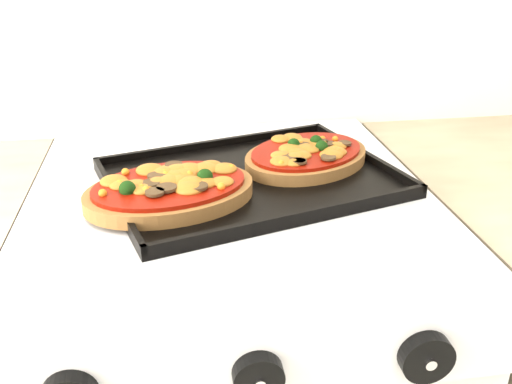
{
  "coord_description": "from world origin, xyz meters",
  "views": [
    {
      "loc": [
        -0.09,
        0.93,
        1.27
      ],
      "look_at": [
        0.03,
        1.66,
        0.92
      ],
      "focal_mm": 40.0,
      "sensor_mm": 36.0,
      "label": 1
    }
  ],
  "objects": [
    {
      "name": "knob_right",
      "position": [
        0.16,
        1.37,
        0.85
      ],
      "size": [
        0.06,
        0.02,
        0.06
      ],
      "primitive_type": "cylinder",
      "rotation": [
        1.57,
        0.0,
        0.0
      ],
      "color": "black",
      "rests_on": "control_panel"
    },
    {
      "name": "baking_tray",
      "position": [
        0.03,
        1.71,
        0.92
      ],
      "size": [
        0.48,
        0.41,
        0.02
      ],
      "primitive_type": "cube",
      "rotation": [
        0.0,
        0.0,
        0.27
      ],
      "color": "black",
      "rests_on": "stove"
    },
    {
      "name": "control_panel",
      "position": [
        -0.01,
        1.39,
        0.85
      ],
      "size": [
        0.6,
        0.02,
        0.09
      ],
      "primitive_type": "cube",
      "color": "white",
      "rests_on": "stove"
    },
    {
      "name": "pizza_right",
      "position": [
        0.12,
        1.76,
        0.94
      ],
      "size": [
        0.27,
        0.25,
        0.03
      ],
      "primitive_type": null,
      "rotation": [
        0.0,
        0.0,
        0.52
      ],
      "color": "brown",
      "rests_on": "baking_tray"
    },
    {
      "name": "knob_center",
      "position": [
        -0.02,
        1.37,
        0.85
      ],
      "size": [
        0.05,
        0.02,
        0.05
      ],
      "primitive_type": "cylinder",
      "rotation": [
        1.57,
        0.0,
        0.0
      ],
      "color": "black",
      "rests_on": "control_panel"
    },
    {
      "name": "pizza_left",
      "position": [
        -0.09,
        1.66,
        0.94
      ],
      "size": [
        0.27,
        0.22,
        0.03
      ],
      "primitive_type": null,
      "rotation": [
        0.0,
        0.0,
        0.24
      ],
      "color": "brown",
      "rests_on": "baking_tray"
    }
  ]
}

